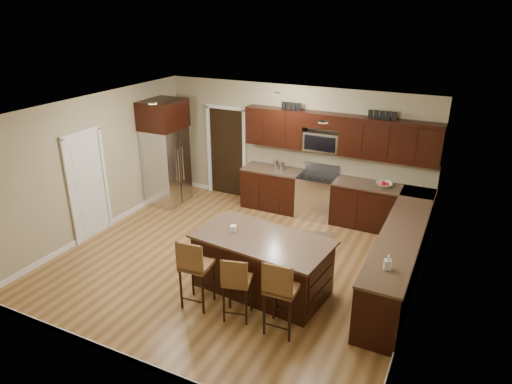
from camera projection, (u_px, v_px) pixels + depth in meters
The scene contains 23 objects.
floor at pixel (234, 262), 8.09m from camera, with size 6.00×6.00×0.00m, color olive.
ceiling at pixel (231, 111), 7.06m from camera, with size 6.00×6.00×0.00m, color silver.
wall_back at pixel (293, 148), 9.86m from camera, with size 6.00×6.00×0.00m, color tan.
wall_left at pixel (96, 166), 8.79m from camera, with size 5.50×5.50×0.00m, color tan.
wall_right at pixel (421, 227), 6.36m from camera, with size 5.50×5.50×0.00m, color tan.
base_cabinets at pixel (362, 227), 8.35m from camera, with size 4.02×3.96×0.92m.
upper_cabinets at pixel (340, 133), 9.12m from camera, with size 4.00×0.33×0.80m.
range at pixel (317, 196), 9.67m from camera, with size 0.76×0.64×1.11m.
microwave at pixel (322, 142), 9.37m from camera, with size 0.76×0.31×0.40m, color silver.
doorway at pixel (227, 152), 10.64m from camera, with size 0.85×0.03×2.06m, color black.
pantry_door at pixel (88, 187), 8.66m from camera, with size 0.03×0.80×2.04m, color white.
letter_decor at pixel (334, 110), 9.00m from camera, with size 2.20×0.03×0.15m, color black, non-canonical shape.
island at pixel (262, 266), 7.16m from camera, with size 2.22×1.33×0.92m.
stool_left at pixel (194, 266), 6.63m from camera, with size 0.46×0.46×1.13m.
stool_mid at pixel (236, 281), 6.38m from camera, with size 0.46×0.46×1.02m.
stool_right at pixel (280, 289), 6.07m from camera, with size 0.45×0.45×1.14m.
refrigerator at pixel (166, 152), 10.10m from camera, with size 0.79×0.93×2.35m.
floor_mat at pixel (311, 238), 8.88m from camera, with size 0.92×0.61×0.01m, color brown.
fruit_bowl at pixel (384, 185), 8.94m from camera, with size 0.31×0.31×0.08m, color silver.
soap_bottle at pixel (388, 262), 6.11m from camera, with size 0.09×0.10×0.21m, color #B2B2B2.
canister_tall at pixel (276, 165), 9.85m from camera, with size 0.12×0.12×0.20m, color silver.
canister_short at pixel (282, 166), 9.80m from camera, with size 0.11×0.11×0.18m, color silver.
island_jar at pixel (233, 229), 7.15m from camera, with size 0.10×0.10×0.10m, color white.
Camera 1 is at (3.43, -6.13, 4.22)m, focal length 32.00 mm.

